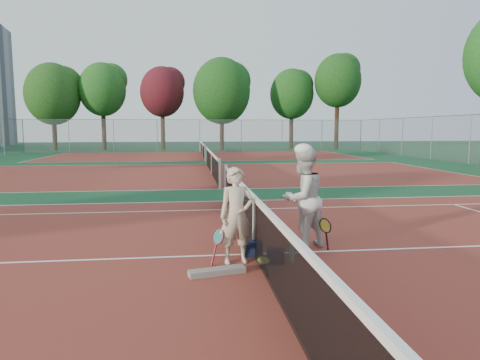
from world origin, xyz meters
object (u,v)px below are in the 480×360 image
at_px(player_a, 237,215).
at_px(water_bottle, 292,254).
at_px(racket_black_held, 325,235).
at_px(racket_spare, 263,262).
at_px(net_main, 254,225).
at_px(sports_bag_purple, 276,256).
at_px(racket_red, 218,246).
at_px(sports_bag_navy, 252,249).
at_px(player_b, 303,198).

height_order(player_a, water_bottle, player_a).
bearing_deg(racket_black_held, racket_spare, -8.81).
relative_size(net_main, player_a, 7.09).
bearing_deg(sports_bag_purple, racket_red, 175.88).
height_order(racket_red, sports_bag_navy, racket_red).
xyz_separation_m(net_main, racket_black_held, (1.27, 0.04, -0.21)).
bearing_deg(racket_spare, sports_bag_navy, 9.69).
bearing_deg(player_b, racket_spare, 17.88).
bearing_deg(water_bottle, sports_bag_purple, 174.55).
xyz_separation_m(player_a, racket_black_held, (1.62, 0.45, -0.48)).
bearing_deg(net_main, sports_bag_purple, -61.94).
distance_m(player_b, sports_bag_navy, 1.30).
xyz_separation_m(net_main, sports_bag_purple, (0.27, -0.51, -0.40)).
bearing_deg(sports_bag_navy, sports_bag_purple, -51.37).
bearing_deg(sports_bag_navy, player_a, -132.71).
distance_m(net_main, racket_black_held, 1.29).
bearing_deg(racket_red, sports_bag_navy, -13.61).
bearing_deg(racket_black_held, player_b, -73.22).
xyz_separation_m(racket_red, sports_bag_navy, (0.59, 0.35, -0.16)).
bearing_deg(sports_bag_navy, racket_spare, -81.07).
xyz_separation_m(sports_bag_navy, water_bottle, (0.59, -0.44, 0.02)).
bearing_deg(water_bottle, racket_spare, -161.74).
relative_size(sports_bag_navy, water_bottle, 1.10).
bearing_deg(racket_red, racket_black_held, -29.90).
relative_size(net_main, racket_spare, 18.49).
bearing_deg(player_b, racket_red, -5.45).
distance_m(racket_spare, water_bottle, 0.53).
xyz_separation_m(player_a, racket_spare, (0.39, -0.29, -0.70)).
distance_m(player_a, racket_spare, 0.85).
relative_size(racket_black_held, sports_bag_purple, 2.13).
bearing_deg(water_bottle, racket_black_held, 37.94).
relative_size(net_main, sports_bag_purple, 39.59).
height_order(net_main, racket_red, net_main).
bearing_deg(sports_bag_purple, player_b, 50.48).
height_order(racket_black_held, sports_bag_navy, racket_black_held).
height_order(racket_spare, sports_bag_purple, sports_bag_purple).
distance_m(racket_black_held, water_bottle, 0.94).
relative_size(racket_red, racket_black_held, 0.98).
height_order(sports_bag_navy, water_bottle, water_bottle).
bearing_deg(player_b, sports_bag_purple, 20.53).
bearing_deg(water_bottle, racket_red, 175.59).
relative_size(player_b, racket_black_held, 3.10).
xyz_separation_m(racket_spare, sports_bag_purple, (0.24, 0.19, 0.04)).
xyz_separation_m(player_b, racket_spare, (-0.88, -0.97, -0.84)).
bearing_deg(racket_red, water_bottle, -48.34).
distance_m(sports_bag_navy, water_bottle, 0.74).
bearing_deg(net_main, racket_spare, -87.00).
xyz_separation_m(player_a, sports_bag_navy, (0.29, 0.32, -0.64)).
bearing_deg(net_main, water_bottle, -44.96).
relative_size(player_b, sports_bag_purple, 6.60).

